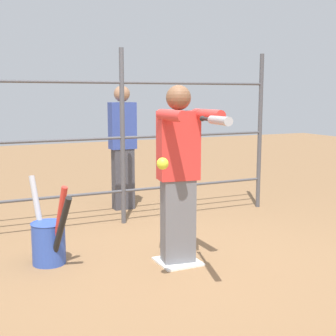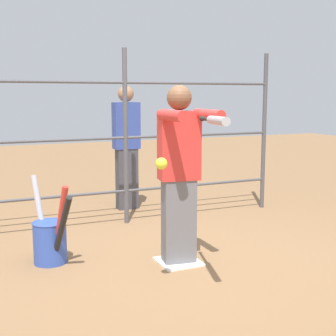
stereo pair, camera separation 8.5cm
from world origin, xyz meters
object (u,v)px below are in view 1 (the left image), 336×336
at_px(baseball_bat_swinging, 217,120).
at_px(batter, 179,169).
at_px(bat_bucket, 49,240).
at_px(softball_in_flight, 163,164).
at_px(bystander_behind_fence, 123,146).

bearing_deg(baseball_bat_swinging, batter, -98.09).
height_order(batter, bat_bucket, batter).
height_order(baseball_bat_swinging, softball_in_flight, baseball_bat_swinging).
height_order(baseball_bat_swinging, bystander_behind_fence, bystander_behind_fence).
bearing_deg(bystander_behind_fence, bat_bucket, 52.28).
bearing_deg(softball_in_flight, baseball_bat_swinging, 141.17).
bearing_deg(bat_bucket, softball_in_flight, 121.05).
bearing_deg(batter, bystander_behind_fence, -96.30).
relative_size(softball_in_flight, bat_bucket, 0.11).
distance_m(softball_in_flight, bat_bucket, 1.61).
height_order(batter, baseball_bat_swinging, batter).
xyz_separation_m(softball_in_flight, bat_bucket, (0.70, -1.16, -0.87)).
distance_m(batter, softball_in_flight, 0.81).
relative_size(bat_bucket, bystander_behind_fence, 0.48).
relative_size(baseball_bat_swinging, softball_in_flight, 8.22).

